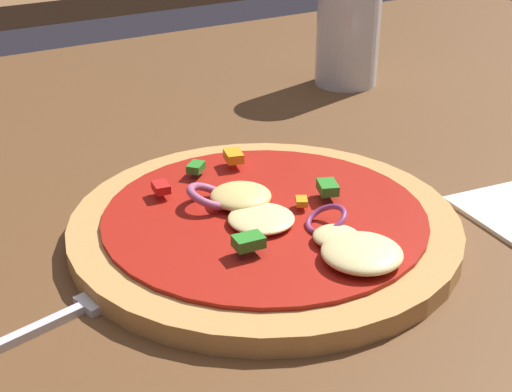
# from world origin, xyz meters

# --- Properties ---
(dining_table) EXTENTS (1.50, 1.07, 0.04)m
(dining_table) POSITION_xyz_m (0.00, 0.00, 0.02)
(dining_table) COLOR brown
(dining_table) RESTS_ON ground
(pizza) EXTENTS (0.26, 0.26, 0.03)m
(pizza) POSITION_xyz_m (0.00, -0.00, 0.05)
(pizza) COLOR tan
(pizza) RESTS_ON dining_table
(fork) EXTENTS (0.16, 0.04, 0.01)m
(fork) POSITION_xyz_m (-0.15, -0.02, 0.04)
(fork) COLOR silver
(fork) RESTS_ON dining_table
(beer_glass) EXTENTS (0.07, 0.07, 0.14)m
(beer_glass) POSITION_xyz_m (0.25, 0.23, 0.10)
(beer_glass) COLOR silver
(beer_glass) RESTS_ON dining_table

